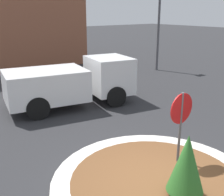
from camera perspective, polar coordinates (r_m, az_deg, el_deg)
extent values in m
plane|color=#2D2D30|center=(7.29, 8.87, -16.94)|extent=(120.00, 120.00, 0.00)
cylinder|color=silver|center=(7.25, 8.89, -16.49)|extent=(5.11, 5.11, 0.14)
cylinder|color=brown|center=(7.25, 8.89, -16.48)|extent=(4.19, 4.19, 0.14)
cylinder|color=#4C4C51|center=(7.69, 13.62, -6.40)|extent=(0.07, 0.07, 2.09)
cylinder|color=#B71414|center=(7.47, 13.95, -2.10)|extent=(0.83, 0.03, 0.83)
cylinder|color=brown|center=(6.79, 14.42, -18.06)|extent=(0.08, 0.08, 0.13)
cone|color=#2D6B28|center=(6.40, 14.92, -12.71)|extent=(0.82, 0.82, 1.33)
cube|color=white|center=(13.03, -0.59, 4.75)|extent=(2.11, 2.38, 1.62)
cube|color=white|center=(12.11, -13.29, 2.49)|extent=(3.64, 2.77, 1.30)
cube|color=black|center=(13.25, 1.81, 6.21)|extent=(0.39, 1.84, 0.57)
cylinder|color=black|center=(14.04, -2.99, 2.45)|extent=(0.95, 0.41, 0.92)
cylinder|color=black|center=(12.28, 0.80, 0.26)|extent=(0.95, 0.41, 0.92)
cylinder|color=black|center=(13.12, -16.71, 0.63)|extent=(0.95, 0.41, 0.92)
cylinder|color=black|center=(11.22, -14.83, -2.04)|extent=(0.95, 0.41, 0.92)
cube|color=#93563D|center=(23.06, -20.75, 15.55)|extent=(10.25, 6.00, 7.50)
cylinder|color=#4C4C51|center=(20.01, 9.37, 12.75)|extent=(0.16, 0.16, 5.05)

